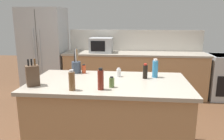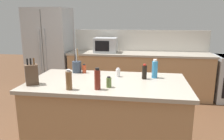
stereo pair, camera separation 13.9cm
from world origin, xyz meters
The scene contains 14 objects.
back_counter_run centered at (0.30, 2.20, 0.47)m, with size 2.99×0.66×0.94m.
wall_backsplash centered at (0.30, 2.52, 1.17)m, with size 2.95×0.03×0.46m, color beige.
kitchen_island centered at (0.00, 0.00, 0.47)m, with size 1.81×0.98×0.94m.
refrigerator centered at (-1.70, 2.25, 0.93)m, with size 0.92×0.75×1.87m.
microwave centered at (-0.41, 2.20, 1.09)m, with size 0.47×0.39×0.31m.
knife_block centered at (-0.79, -0.25, 1.05)m, with size 0.16×0.15×0.29m.
utensil_crock centered at (-0.47, 0.35, 1.02)m, with size 0.12×0.12×0.32m.
soy_sauce_bottle centered at (0.42, 0.16, 1.03)m, with size 0.06×0.06×0.18m.
vinegar_bottle centered at (-0.05, -0.31, 1.05)m, with size 0.06×0.06×0.22m.
spice_jar_oregano centered at (0.05, -0.22, 0.99)m, with size 0.05×0.05×0.12m.
salt_shaker centered at (0.10, 0.22, 0.99)m, with size 0.05×0.05×0.11m.
pepper_grinder centered at (-0.33, -0.36, 1.04)m, with size 0.06×0.06×0.21m.
dish_soap_bottle centered at (0.54, 0.23, 1.05)m, with size 0.07×0.07×0.23m.
spice_jar_paprika centered at (-0.37, 0.35, 1.00)m, with size 0.05×0.05×0.12m.
Camera 1 is at (0.27, -2.39, 1.64)m, focal length 35.00 mm.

